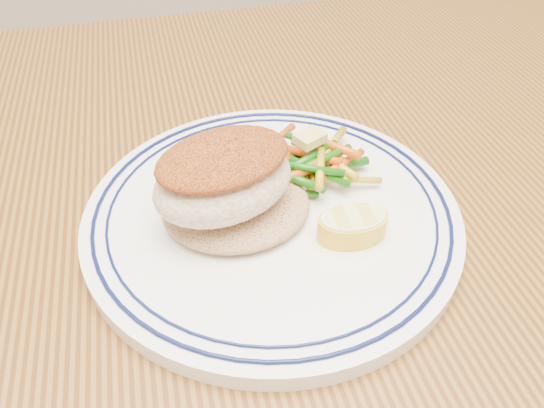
{
  "coord_description": "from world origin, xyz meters",
  "views": [
    {
      "loc": [
        -0.1,
        -0.31,
        1.05
      ],
      "look_at": [
        -0.03,
        -0.0,
        0.77
      ],
      "focal_mm": 35.0,
      "sensor_mm": 36.0,
      "label": 1
    }
  ],
  "objects_px": {
    "rice_pilaf": "(236,203)",
    "lemon_wedge": "(352,224)",
    "fish_fillet": "(223,176)",
    "plate": "(272,214)",
    "vegetable_pile": "(312,161)",
    "dining_table": "(297,290)"
  },
  "relations": [
    {
      "from": "rice_pilaf",
      "to": "lemon_wedge",
      "type": "height_order",
      "value": "rice_pilaf"
    },
    {
      "from": "fish_fillet",
      "to": "plate",
      "type": "bearing_deg",
      "value": 5.9
    },
    {
      "from": "vegetable_pile",
      "to": "dining_table",
      "type": "bearing_deg",
      "value": -118.42
    },
    {
      "from": "plate",
      "to": "fish_fillet",
      "type": "xyz_separation_m",
      "value": [
        -0.04,
        -0.0,
        0.05
      ]
    },
    {
      "from": "rice_pilaf",
      "to": "vegetable_pile",
      "type": "xyz_separation_m",
      "value": [
        0.07,
        0.04,
        0.0
      ]
    },
    {
      "from": "vegetable_pile",
      "to": "lemon_wedge",
      "type": "xyz_separation_m",
      "value": [
        0.01,
        -0.08,
        -0.0
      ]
    },
    {
      "from": "plate",
      "to": "rice_pilaf",
      "type": "distance_m",
      "value": 0.03
    },
    {
      "from": "lemon_wedge",
      "to": "vegetable_pile",
      "type": "bearing_deg",
      "value": 94.92
    },
    {
      "from": "plate",
      "to": "rice_pilaf",
      "type": "height_order",
      "value": "rice_pilaf"
    },
    {
      "from": "plate",
      "to": "vegetable_pile",
      "type": "relative_size",
      "value": 2.62
    },
    {
      "from": "fish_fillet",
      "to": "vegetable_pile",
      "type": "relative_size",
      "value": 1.1
    },
    {
      "from": "dining_table",
      "to": "lemon_wedge",
      "type": "bearing_deg",
      "value": -61.29
    },
    {
      "from": "rice_pilaf",
      "to": "vegetable_pile",
      "type": "relative_size",
      "value": 1.02
    },
    {
      "from": "dining_table",
      "to": "lemon_wedge",
      "type": "relative_size",
      "value": 27.47
    },
    {
      "from": "lemon_wedge",
      "to": "fish_fillet",
      "type": "bearing_deg",
      "value": 155.5
    },
    {
      "from": "rice_pilaf",
      "to": "lemon_wedge",
      "type": "xyz_separation_m",
      "value": [
        0.08,
        -0.04,
        0.0
      ]
    },
    {
      "from": "dining_table",
      "to": "lemon_wedge",
      "type": "height_order",
      "value": "lemon_wedge"
    },
    {
      "from": "dining_table",
      "to": "rice_pilaf",
      "type": "xyz_separation_m",
      "value": [
        -0.05,
        -0.0,
        0.12
      ]
    },
    {
      "from": "rice_pilaf",
      "to": "plate",
      "type": "bearing_deg",
      "value": -1.77
    },
    {
      "from": "dining_table",
      "to": "vegetable_pile",
      "type": "relative_size",
      "value": 13.08
    },
    {
      "from": "lemon_wedge",
      "to": "rice_pilaf",
      "type": "bearing_deg",
      "value": 150.44
    },
    {
      "from": "dining_table",
      "to": "rice_pilaf",
      "type": "bearing_deg",
      "value": -178.39
    }
  ]
}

